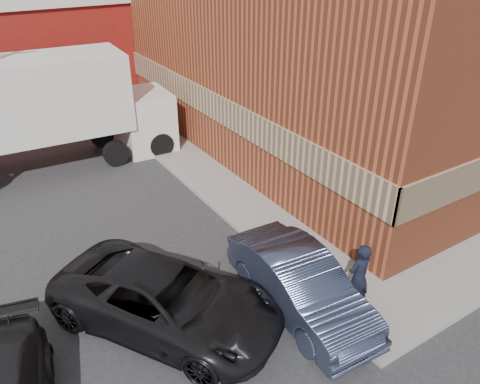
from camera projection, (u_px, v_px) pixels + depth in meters
ground at (338, 307)px, 11.04m from camera, size 90.00×90.00×0.00m
brick_building at (352, 17)px, 19.39m from camera, size 14.25×18.25×9.36m
sidewalk_west at (188, 162)px, 17.94m from camera, size 1.80×18.00×0.12m
man at (359, 277)px, 10.51m from camera, size 0.64×0.43×1.71m
sedan at (300, 284)px, 10.69m from camera, size 1.75×4.42×1.43m
suv_a at (166, 299)px, 10.22m from camera, size 4.80×5.69×1.45m
box_truck at (59, 104)px, 16.85m from camera, size 8.38×2.95×4.07m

